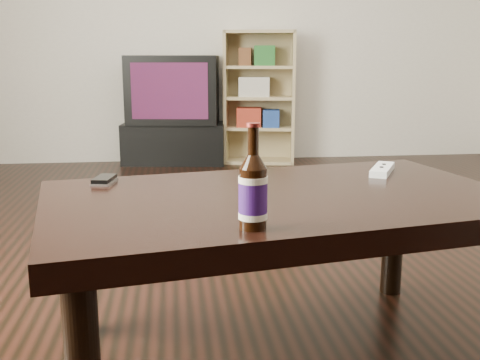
{
  "coord_description": "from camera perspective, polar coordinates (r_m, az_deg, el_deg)",
  "views": [
    {
      "loc": [
        -0.59,
        -1.97,
        0.89
      ],
      "look_at": [
        -0.44,
        -0.74,
        0.62
      ],
      "focal_mm": 42.0,
      "sensor_mm": 36.0,
      "label": 1
    }
  ],
  "objects": [
    {
      "name": "coffee_table",
      "position": [
        1.66,
        4.14,
        -3.68
      ],
      "size": [
        1.46,
        1.01,
        0.5
      ],
      "rotation": [
        0.0,
        0.0,
        0.18
      ],
      "color": "black",
      "rests_on": "floor"
    },
    {
      "name": "tv_stand",
      "position": [
        4.92,
        -6.64,
        3.79
      ],
      "size": [
        0.92,
        0.55,
        0.35
      ],
      "primitive_type": "cube",
      "rotation": [
        0.0,
        0.0,
        -0.14
      ],
      "color": "black",
      "rests_on": "floor"
    },
    {
      "name": "tv",
      "position": [
        4.87,
        -6.77,
        9.11
      ],
      "size": [
        0.82,
        0.58,
        0.57
      ],
      "rotation": [
        0.0,
        0.0,
        -0.14
      ],
      "color": "black",
      "rests_on": "tv_stand"
    },
    {
      "name": "phone",
      "position": [
        1.83,
        -13.62,
        0.01
      ],
      "size": [
        0.08,
        0.12,
        0.02
      ],
      "rotation": [
        0.0,
        0.0,
        -0.2
      ],
      "color": "#B1B1B3",
      "rests_on": "coffee_table"
    },
    {
      "name": "beer_bottle",
      "position": [
        1.29,
        1.33,
        -1.25
      ],
      "size": [
        0.07,
        0.07,
        0.25
      ],
      "rotation": [
        0.0,
        0.0,
        -0.04
      ],
      "color": "black",
      "rests_on": "coffee_table"
    },
    {
      "name": "remote",
      "position": [
        2.0,
        14.26,
        1.04
      ],
      "size": [
        0.15,
        0.21,
        0.03
      ],
      "rotation": [
        0.0,
        0.0,
        -0.51
      ],
      "color": "silver",
      "rests_on": "coffee_table"
    },
    {
      "name": "wall_back",
      "position": [
        5.04,
        -0.23,
        17.48
      ],
      "size": [
        5.0,
        0.02,
        2.7
      ],
      "primitive_type": "cube",
      "color": "silver",
      "rests_on": "ground"
    },
    {
      "name": "floor",
      "position": [
        2.25,
        9.0,
        -11.43
      ],
      "size": [
        5.0,
        6.0,
        0.01
      ],
      "primitive_type": "cube",
      "color": "black",
      "rests_on": "ground"
    },
    {
      "name": "bookshelf",
      "position": [
        4.88,
        1.91,
        8.62
      ],
      "size": [
        0.64,
        0.38,
        1.12
      ],
      "rotation": [
        0.0,
        0.0,
        -0.18
      ],
      "color": "tan",
      "rests_on": "floor"
    }
  ]
}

